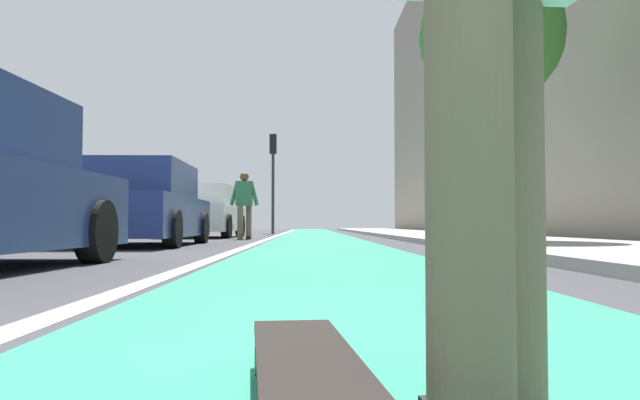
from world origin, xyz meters
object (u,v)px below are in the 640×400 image
(skateboard, at_px, (306,363))
(street_tree_mid, at_px, (491,36))
(pedestrian_distant, at_px, (244,201))
(traffic_light, at_px, (273,165))
(parked_car_mid, at_px, (142,206))
(parked_car_far, at_px, (205,213))

(skateboard, bearing_deg, street_tree_mid, -18.74)
(skateboard, distance_m, pedestrian_distant, 14.66)
(skateboard, bearing_deg, traffic_light, 3.42)
(traffic_light, bearing_deg, skateboard, -176.58)
(traffic_light, relative_size, pedestrian_distant, 2.37)
(parked_car_mid, height_order, traffic_light, traffic_light)
(parked_car_far, bearing_deg, street_tree_mid, -137.60)
(parked_car_mid, bearing_deg, traffic_light, -6.20)
(parked_car_mid, relative_size, pedestrian_distant, 2.57)
(traffic_light, xyz_separation_m, street_tree_mid, (-14.09, -4.75, 1.00))
(parked_car_mid, xyz_separation_m, street_tree_mid, (-0.01, -6.28, 3.11))
(traffic_light, height_order, street_tree_mid, street_tree_mid)
(street_tree_mid, distance_m, pedestrian_distant, 7.42)
(parked_car_far, bearing_deg, pedestrian_distant, -147.79)
(parked_car_far, relative_size, street_tree_mid, 0.82)
(skateboard, height_order, pedestrian_distant, pedestrian_distant)
(parked_car_far, distance_m, street_tree_mid, 9.87)
(parked_car_mid, xyz_separation_m, traffic_light, (14.08, -1.53, 2.12))
(skateboard, height_order, traffic_light, traffic_light)
(parked_car_far, distance_m, pedestrian_distant, 2.59)
(skateboard, xyz_separation_m, traffic_light, (23.89, 1.43, 2.72))
(traffic_light, bearing_deg, parked_car_far, 167.65)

